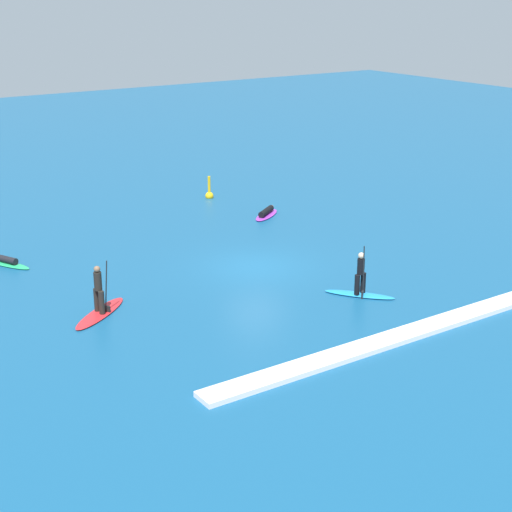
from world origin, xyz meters
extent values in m
plane|color=navy|center=(0.00, 0.00, 0.00)|extent=(120.00, 120.00, 0.00)
ellipsoid|color=purple|center=(4.87, 6.25, 0.05)|extent=(2.42, 1.99, 0.10)
cylinder|color=black|center=(4.82, 6.22, 0.26)|extent=(1.41, 1.11, 0.32)
sphere|color=brown|center=(5.53, 6.71, 0.28)|extent=(0.28, 0.28, 0.20)
ellipsoid|color=red|center=(-7.64, -1.05, 0.05)|extent=(3.01, 2.52, 0.09)
cylinder|color=black|center=(-7.62, -1.23, 0.53)|extent=(0.30, 0.30, 0.88)
cylinder|color=black|center=(-7.66, -0.87, 0.53)|extent=(0.30, 0.30, 0.88)
cylinder|color=black|center=(-7.64, -1.05, 1.31)|extent=(0.40, 0.40, 0.69)
sphere|color=brown|center=(-7.64, -1.05, 1.78)|extent=(0.33, 0.33, 0.24)
cylinder|color=black|center=(-7.38, -1.15, 1.09)|extent=(0.17, 0.20, 2.00)
cube|color=black|center=(-7.38, -1.15, 0.15)|extent=(0.17, 0.20, 0.32)
ellipsoid|color=#1E8CD1|center=(1.53, -5.00, 0.05)|extent=(2.16, 2.53, 0.10)
cylinder|color=black|center=(1.36, -5.02, 0.50)|extent=(0.29, 0.29, 0.81)
cylinder|color=black|center=(1.70, -4.98, 0.50)|extent=(0.29, 0.29, 0.81)
cylinder|color=black|center=(1.53, -5.00, 1.22)|extent=(0.40, 0.40, 0.63)
sphere|color=beige|center=(1.53, -5.00, 1.66)|extent=(0.35, 0.35, 0.25)
cylinder|color=black|center=(1.43, -5.27, 1.13)|extent=(0.21, 0.18, 2.07)
cube|color=black|center=(1.43, -5.27, 0.16)|extent=(0.19, 0.17, 0.32)
ellipsoid|color=#23B266|center=(-8.91, 6.44, 0.04)|extent=(1.83, 2.96, 0.09)
cylinder|color=black|center=(-8.89, 6.39, 0.24)|extent=(0.87, 1.39, 0.30)
sphere|color=yellow|center=(4.25, 11.10, 0.12)|extent=(0.47, 0.47, 0.47)
cylinder|color=yellow|center=(4.25, 11.10, 0.63)|extent=(0.16, 0.16, 1.26)
cube|color=white|center=(0.00, -8.76, 0.09)|extent=(15.62, 0.90, 0.18)
camera|label=1|loc=(-17.67, -26.29, 11.48)|focal=54.87mm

